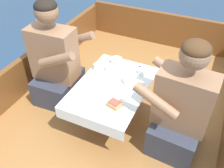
% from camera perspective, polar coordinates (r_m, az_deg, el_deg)
% --- Properties ---
extents(ground_plane, '(60.00, 60.00, 0.00)m').
position_cam_1_polar(ground_plane, '(2.61, 0.97, -10.51)').
color(ground_plane, navy).
extents(boat_deck, '(2.00, 2.87, 0.30)m').
position_cam_1_polar(boat_deck, '(2.49, 1.01, -8.26)').
color(boat_deck, '#9E6B38').
rests_on(boat_deck, ground_plane).
extents(gunwale_port, '(0.06, 2.87, 0.37)m').
position_cam_1_polar(gunwale_port, '(2.71, -17.96, 3.35)').
color(gunwale_port, brown).
rests_on(gunwale_port, boat_deck).
extents(bow_coaming, '(1.88, 0.06, 0.42)m').
position_cam_1_polar(bow_coaming, '(3.37, 11.13, 12.38)').
color(bow_coaming, brown).
rests_on(bow_coaming, boat_deck).
extents(cockpit_table, '(0.57, 0.83, 0.37)m').
position_cam_1_polar(cockpit_table, '(2.10, 0.00, -1.25)').
color(cockpit_table, '#B2B2B7').
rests_on(cockpit_table, boat_deck).
extents(person_port, '(0.54, 0.46, 0.99)m').
position_cam_1_polar(person_port, '(2.34, -12.73, 4.52)').
color(person_port, '#333847').
rests_on(person_port, boat_deck).
extents(person_starboard, '(0.54, 0.47, 0.96)m').
position_cam_1_polar(person_starboard, '(1.91, 15.42, -5.78)').
color(person_starboard, '#333847').
rests_on(person_starboard, boat_deck).
extents(plate_sandwich, '(0.21, 0.21, 0.01)m').
position_cam_1_polar(plate_sandwich, '(1.88, 0.53, -5.21)').
color(plate_sandwich, silver).
rests_on(plate_sandwich, cockpit_table).
extents(plate_bread, '(0.21, 0.21, 0.01)m').
position_cam_1_polar(plate_bread, '(2.01, -4.45, -1.74)').
color(plate_bread, silver).
rests_on(plate_bread, cockpit_table).
extents(sandwich, '(0.11, 0.10, 0.05)m').
position_cam_1_polar(sandwich, '(1.86, 0.54, -4.61)').
color(sandwich, tan).
rests_on(sandwich, plate_sandwich).
extents(bowl_port_near, '(0.11, 0.11, 0.04)m').
position_cam_1_polar(bowl_port_near, '(2.34, 0.99, 5.44)').
color(bowl_port_near, silver).
rests_on(bowl_port_near, cockpit_table).
extents(bowl_starboard_near, '(0.13, 0.13, 0.04)m').
position_cam_1_polar(bowl_starboard_near, '(2.23, 0.02, 3.60)').
color(bowl_starboard_near, silver).
rests_on(bowl_starboard_near, cockpit_table).
extents(coffee_cup_port, '(0.10, 0.07, 0.05)m').
position_cam_1_polar(coffee_cup_port, '(2.21, 7.07, 2.89)').
color(coffee_cup_port, silver).
rests_on(coffee_cup_port, cockpit_table).
extents(coffee_cup_starboard, '(0.09, 0.07, 0.07)m').
position_cam_1_polar(coffee_cup_starboard, '(2.08, 3.59, 0.95)').
color(coffee_cup_starboard, silver).
rests_on(coffee_cup_starboard, cockpit_table).
extents(tin_can, '(0.07, 0.07, 0.05)m').
position_cam_1_polar(tin_can, '(2.25, -3.51, 3.95)').
color(tin_can, silver).
rests_on(tin_can, cockpit_table).
extents(utensil_knife_port, '(0.17, 0.05, 0.00)m').
position_cam_1_polar(utensil_knife_port, '(1.92, -6.29, -4.48)').
color(utensil_knife_port, silver).
rests_on(utensil_knife_port, cockpit_table).
extents(utensil_fork_port, '(0.17, 0.02, 0.00)m').
position_cam_1_polar(utensil_fork_port, '(2.32, 5.21, 4.29)').
color(utensil_fork_port, silver).
rests_on(utensil_fork_port, cockpit_table).
extents(utensil_spoon_port, '(0.13, 0.13, 0.01)m').
position_cam_1_polar(utensil_spoon_port, '(1.85, -4.52, -6.33)').
color(utensil_spoon_port, silver).
rests_on(utensil_spoon_port, cockpit_table).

